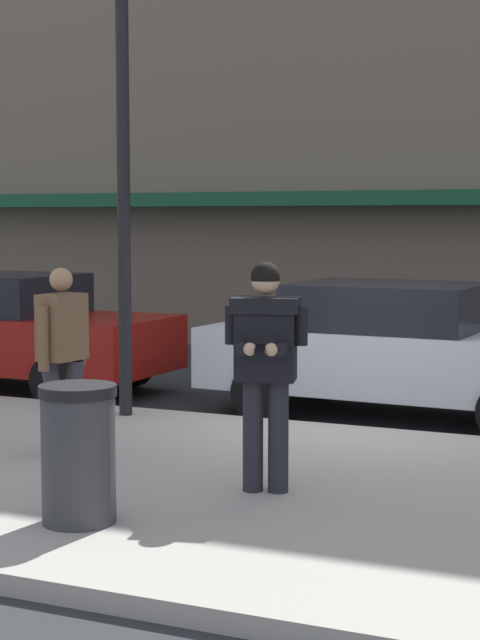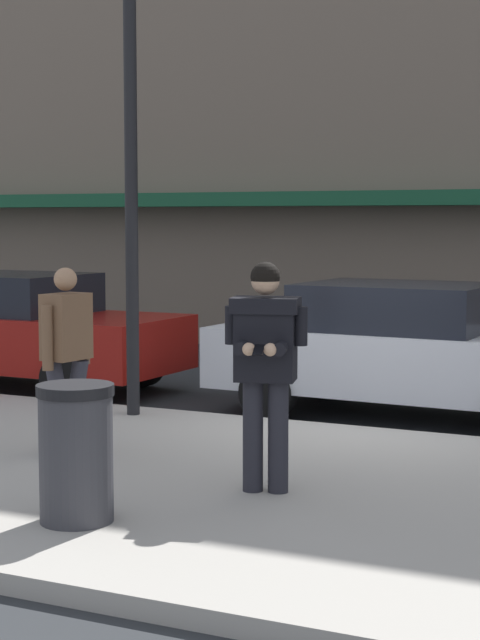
{
  "view_description": "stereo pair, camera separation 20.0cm",
  "coord_description": "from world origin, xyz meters",
  "px_view_note": "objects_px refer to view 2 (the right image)",
  "views": [
    {
      "loc": [
        3.45,
        -10.62,
        2.28
      ],
      "look_at": [
        0.06,
        -3.1,
        1.49
      ],
      "focal_mm": 60.0,
      "sensor_mm": 36.0,
      "label": 1
    },
    {
      "loc": [
        3.63,
        -10.54,
        2.28
      ],
      "look_at": [
        0.06,
        -3.1,
        1.49
      ],
      "focal_mm": 60.0,
      "sensor_mm": 36.0,
      "label": 2
    }
  ],
  "objects_px": {
    "pedestrian_dark_coat": "(66,348)",
    "street_lamp_post": "(131,137)",
    "parked_sedan_near": "(15,330)",
    "man_texting_on_phone": "(265,351)",
    "trash_bin": "(76,453)",
    "parked_sedan_mid": "(409,350)"
  },
  "relations": [
    {
      "from": "parked_sedan_near",
      "to": "man_texting_on_phone",
      "type": "height_order",
      "value": "man_texting_on_phone"
    },
    {
      "from": "parked_sedan_mid",
      "to": "street_lamp_post",
      "type": "bearing_deg",
      "value": -145.63
    },
    {
      "from": "man_texting_on_phone",
      "to": "trash_bin",
      "type": "xyz_separation_m",
      "value": [
        -0.87,
        -1.32,
        -0.62
      ]
    },
    {
      "from": "parked_sedan_mid",
      "to": "pedestrian_dark_coat",
      "type": "xyz_separation_m",
      "value": [
        -2.11,
        -3.66,
        0.32
      ]
    },
    {
      "from": "pedestrian_dark_coat",
      "to": "street_lamp_post",
      "type": "distance_m",
      "value": 2.82
    },
    {
      "from": "parked_sedan_near",
      "to": "pedestrian_dark_coat",
      "type": "distance_m",
      "value": 4.81
    },
    {
      "from": "parked_sedan_near",
      "to": "pedestrian_dark_coat",
      "type": "height_order",
      "value": "pedestrian_dark_coat"
    },
    {
      "from": "man_texting_on_phone",
      "to": "parked_sedan_near",
      "type": "bearing_deg",
      "value": 143.76
    },
    {
      "from": "pedestrian_dark_coat",
      "to": "street_lamp_post",
      "type": "relative_size",
      "value": 0.35
    },
    {
      "from": "parked_sedan_mid",
      "to": "trash_bin",
      "type": "xyz_separation_m",
      "value": [
        -0.77,
        -5.49,
        -0.16
      ]
    },
    {
      "from": "parked_sedan_near",
      "to": "parked_sedan_mid",
      "type": "relative_size",
      "value": 0.99
    },
    {
      "from": "man_texting_on_phone",
      "to": "trash_bin",
      "type": "distance_m",
      "value": 1.7
    },
    {
      "from": "parked_sedan_near",
      "to": "man_texting_on_phone",
      "type": "bearing_deg",
      "value": -36.24
    },
    {
      "from": "man_texting_on_phone",
      "to": "trash_bin",
      "type": "relative_size",
      "value": 1.84
    },
    {
      "from": "parked_sedan_near",
      "to": "parked_sedan_mid",
      "type": "bearing_deg",
      "value": 1.59
    },
    {
      "from": "trash_bin",
      "to": "pedestrian_dark_coat",
      "type": "bearing_deg",
      "value": 126.33
    },
    {
      "from": "man_texting_on_phone",
      "to": "street_lamp_post",
      "type": "xyz_separation_m",
      "value": [
        -2.67,
        2.41,
        1.89
      ]
    },
    {
      "from": "street_lamp_post",
      "to": "pedestrian_dark_coat",
      "type": "bearing_deg",
      "value": -76.41
    },
    {
      "from": "trash_bin",
      "to": "man_texting_on_phone",
      "type": "bearing_deg",
      "value": 56.78
    },
    {
      "from": "street_lamp_post",
      "to": "trash_bin",
      "type": "xyz_separation_m",
      "value": [
        1.8,
        -3.73,
        -2.51
      ]
    },
    {
      "from": "parked_sedan_mid",
      "to": "pedestrian_dark_coat",
      "type": "height_order",
      "value": "pedestrian_dark_coat"
    },
    {
      "from": "man_texting_on_phone",
      "to": "pedestrian_dark_coat",
      "type": "relative_size",
      "value": 1.06
    }
  ]
}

